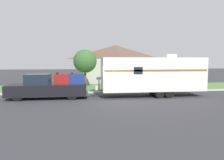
% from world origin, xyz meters
% --- Properties ---
extents(ground_plane, '(120.00, 120.00, 0.00)m').
position_xyz_m(ground_plane, '(0.00, 0.00, 0.00)').
color(ground_plane, '#38383D').
extents(curb_strip, '(80.00, 0.30, 0.14)m').
position_xyz_m(curb_strip, '(0.00, 3.75, 0.07)').
color(curb_strip, beige).
rests_on(curb_strip, ground_plane).
extents(lawn_strip, '(80.00, 7.00, 0.03)m').
position_xyz_m(lawn_strip, '(0.00, 7.40, 0.01)').
color(lawn_strip, '#568442').
rests_on(lawn_strip, ground_plane).
extents(house_across_street, '(9.85, 7.02, 5.14)m').
position_xyz_m(house_across_street, '(2.54, 14.78, 2.67)').
color(house_across_street, '#B2B2A8').
rests_on(house_across_street, ground_plane).
extents(pickup_truck, '(6.14, 1.96, 2.04)m').
position_xyz_m(pickup_truck, '(-4.80, 1.32, 0.90)').
color(pickup_truck, black).
rests_on(pickup_truck, ground_plane).
extents(travel_trailer, '(9.46, 2.31, 3.50)m').
position_xyz_m(travel_trailer, '(3.65, 1.32, 1.85)').
color(travel_trailer, black).
rests_on(travel_trailer, ground_plane).
extents(mailbox, '(0.48, 0.20, 1.41)m').
position_xyz_m(mailbox, '(-0.59, 4.34, 1.08)').
color(mailbox, brown).
rests_on(mailbox, ground_plane).
extents(tree_in_yard, '(2.51, 2.51, 4.15)m').
position_xyz_m(tree_in_yard, '(-1.84, 7.51, 2.89)').
color(tree_in_yard, brown).
rests_on(tree_in_yard, ground_plane).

